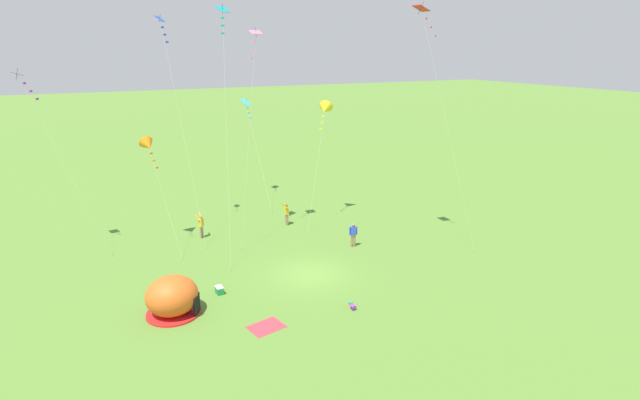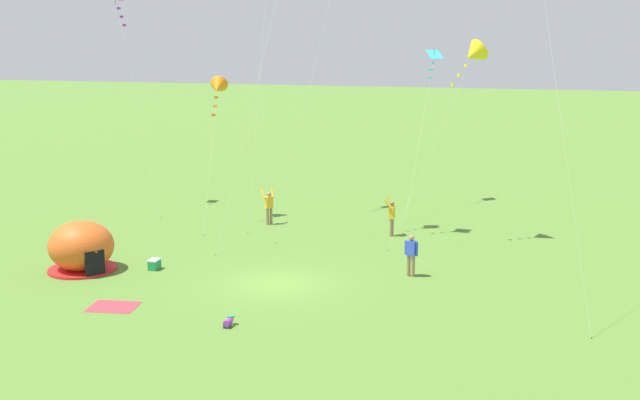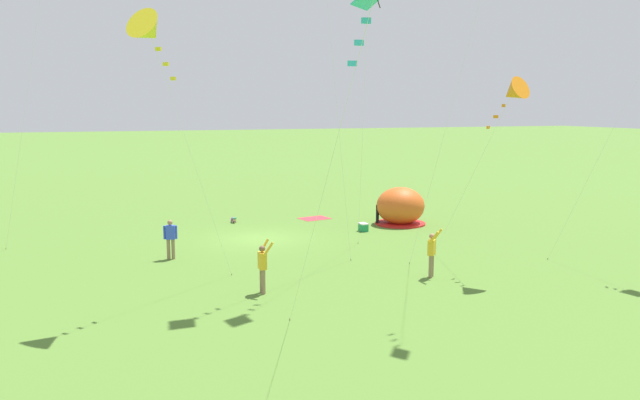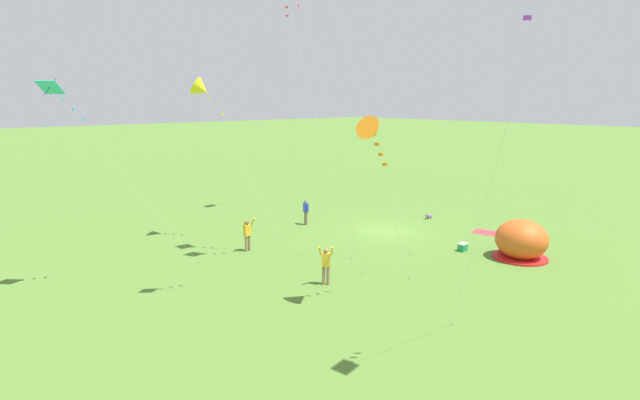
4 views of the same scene
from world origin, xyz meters
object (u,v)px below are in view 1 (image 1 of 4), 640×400
Objects in this scene: kite_red at (424,18)px; kite_pink at (255,42)px; cooler_box at (219,290)px; kite_cyan at (247,106)px; popup_tent at (172,297)px; person_arms_raised at (201,225)px; person_far_back at (353,234)px; kite_blue at (163,32)px; kite_orange at (148,145)px; kite_yellow at (325,109)px; kite_purple at (23,83)px; person_flying_kite at (286,213)px; toddler_crawling at (352,306)px; kite_teal at (223,20)px.

kite_pink is at bearing 142.05° from kite_red.
cooler_box is 0.06× the size of kite_cyan.
kite_red is at bearing 7.90° from popup_tent.
person_arms_raised is 13.47m from kite_pink.
cooler_box is 21.14m from kite_cyan.
person_far_back is 19.20m from kite_blue.
kite_orange is at bearing -130.73° from kite_blue.
kite_orange is at bearing 179.27° from kite_yellow.
kite_purple is (-5.93, 11.97, 10.31)m from popup_tent.
person_arms_raised is 12.90m from kite_yellow.
person_flying_kite is 0.13× the size of kite_pink.
kite_purple is (-9.87, 1.69, 10.31)m from person_arms_raised.
kite_purple is 9.43m from kite_blue.
kite_blue reaches higher than person_far_back.
kite_orange is (-1.87, 9.61, 6.84)m from cooler_box.
kite_red reaches higher than toddler_crawling.
kite_purple reaches higher than kite_yellow.
kite_blue reaches higher than toddler_crawling.
popup_tent is at bearing -136.41° from person_flying_kite.
person_arms_raised is 20.76m from kite_red.
person_arms_raised is 0.16× the size of kite_purple.
toddler_crawling is (8.66, -3.67, -0.82)m from popup_tent.
kite_orange is 0.81× the size of kite_yellow.
person_flying_kite and person_arms_raised have the same top height.
kite_orange is at bearing -10.27° from kite_purple.
kite_yellow is 0.59× the size of kite_red.
kite_pink is at bearing -104.05° from kite_cyan.
kite_teal is (6.04, 9.06, 14.08)m from popup_tent.
kite_orange reaches higher than cooler_box.
cooler_box is at bearing -113.81° from kite_cyan.
toddler_crawling is at bearing -120.15° from person_far_back.
kite_orange is at bearing 118.37° from toddler_crawling.
kite_orange is 7.99m from kite_blue.
kite_pink is 11.19m from kite_red.
kite_teal is at bearing -167.27° from person_flying_kite.
person_arms_raised is at bearing 165.50° from kite_pink.
kite_blue is at bearing 128.00° from kite_teal.
kite_teal is at bearing -30.04° from person_arms_raised.
toddler_crawling is 17.54m from kite_yellow.
kite_red reaches higher than kite_orange.
kite_teal is at bearing 101.64° from toddler_crawling.
person_flying_kite reaches higher than cooler_box.
cooler_box reaches higher than toddler_crawling.
kite_blue is (0.15, 11.95, 14.20)m from cooler_box.
kite_red is at bearing -31.64° from kite_teal.
kite_cyan is at bearing 65.15° from kite_teal.
person_flying_kite is 17.31m from kite_red.
cooler_box is at bearing -51.31° from kite_purple.
kite_yellow is at bearing -3.99° from kite_purple.
person_arms_raised is 14.29m from kite_teal.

